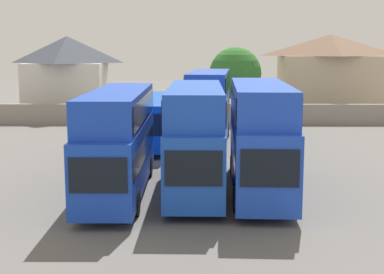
{
  "coord_description": "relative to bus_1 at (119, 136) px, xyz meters",
  "views": [
    {
      "loc": [
        0.22,
        -25.16,
        6.78
      ],
      "look_at": [
        0.0,
        3.0,
        2.17
      ],
      "focal_mm": 51.62,
      "sensor_mm": 36.0,
      "label": 1
    }
  ],
  "objects": [
    {
      "name": "ground",
      "position": [
        3.37,
        18.01,
        -2.71
      ],
      "size": [
        140.0,
        140.0,
        0.0
      ],
      "primitive_type": "plane",
      "color": "#605E5B"
    },
    {
      "name": "depot_boundary_wall",
      "position": [
        3.37,
        23.28,
        -1.81
      ],
      "size": [
        56.0,
        0.5,
        1.8
      ],
      "primitive_type": "cube",
      "color": "gray",
      "rests_on": "ground"
    },
    {
      "name": "bus_1",
      "position": [
        0.0,
        0.0,
        0.0
      ],
      "size": [
        2.57,
        11.18,
        4.8
      ],
      "rotation": [
        0.0,
        0.0,
        -1.57
      ],
      "color": "blue",
      "rests_on": "ground"
    },
    {
      "name": "bus_2",
      "position": [
        3.56,
        0.46,
        0.09
      ],
      "size": [
        2.68,
        10.44,
        4.97
      ],
      "rotation": [
        0.0,
        0.0,
        -1.58
      ],
      "color": "blue",
      "rests_on": "ground"
    },
    {
      "name": "bus_3",
      "position": [
        6.56,
        0.24,
        0.16
      ],
      "size": [
        2.96,
        10.7,
        5.1
      ],
      "rotation": [
        0.0,
        0.0,
        -1.61
      ],
      "color": "blue",
      "rests_on": "ground"
    },
    {
      "name": "bus_4",
      "position": [
        0.83,
        13.0,
        -0.82
      ],
      "size": [
        2.76,
        11.31,
        3.29
      ],
      "rotation": [
        0.0,
        0.0,
        -1.59
      ],
      "color": "blue",
      "rests_on": "ground"
    },
    {
      "name": "bus_5",
      "position": [
        4.49,
        13.48,
        0.15
      ],
      "size": [
        3.47,
        10.41,
        5.09
      ],
      "rotation": [
        0.0,
        0.0,
        -1.66
      ],
      "color": "blue",
      "rests_on": "ground"
    },
    {
      "name": "house_terrace_left",
      "position": [
        -9.21,
        30.02,
        1.3
      ],
      "size": [
        7.95,
        7.88,
        7.84
      ],
      "color": "silver",
      "rests_on": "ground"
    },
    {
      "name": "house_terrace_centre",
      "position": [
        16.95,
        30.54,
        1.38
      ],
      "size": [
        10.02,
        6.71,
        8.02
      ],
      "color": "#C6B293",
      "rests_on": "ground"
    },
    {
      "name": "tree_left_of_lot",
      "position": [
        7.19,
        25.78,
        1.66
      ],
      "size": [
        4.79,
        4.79,
        6.78
      ],
      "color": "brown",
      "rests_on": "ground"
    }
  ]
}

